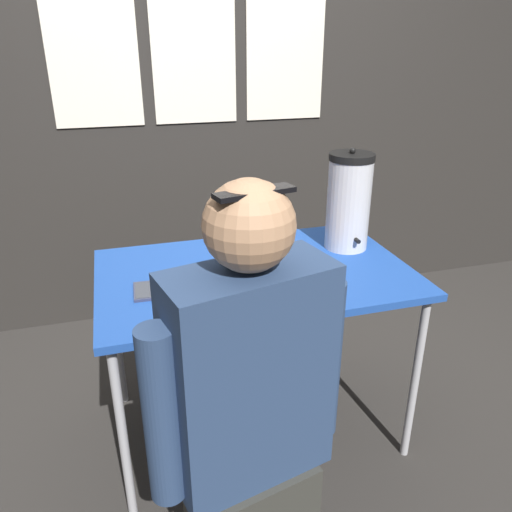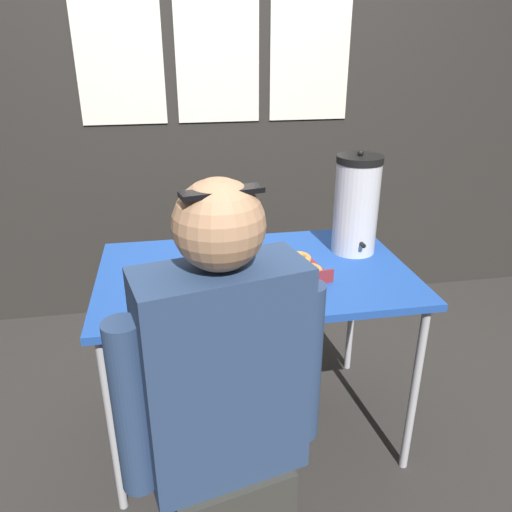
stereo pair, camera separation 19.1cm
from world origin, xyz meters
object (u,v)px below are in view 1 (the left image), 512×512
object	(u,v)px
donut_box	(264,272)
cell_phone	(143,291)
coffee_urn	(349,202)
person_seated	(250,416)

from	to	relation	value
donut_box	cell_phone	size ratio (longest dim) A/B	3.46
donut_box	coffee_urn	xyz separation A→B (m)	(0.42, 0.19, 0.18)
donut_box	cell_phone	world-z (taller)	donut_box
donut_box	cell_phone	xyz separation A→B (m)	(-0.45, 0.00, -0.02)
person_seated	donut_box	bearing A→B (deg)	-123.84
cell_phone	donut_box	bearing A→B (deg)	2.20
donut_box	coffee_urn	bearing A→B (deg)	15.45
cell_phone	person_seated	world-z (taller)	person_seated
coffee_urn	person_seated	size ratio (longest dim) A/B	0.33
cell_phone	coffee_urn	bearing A→B (deg)	14.68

